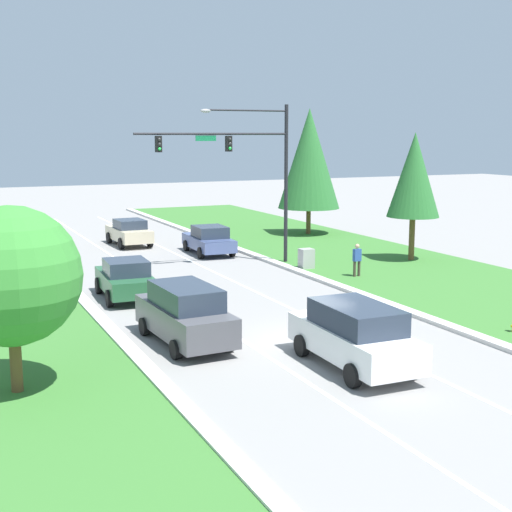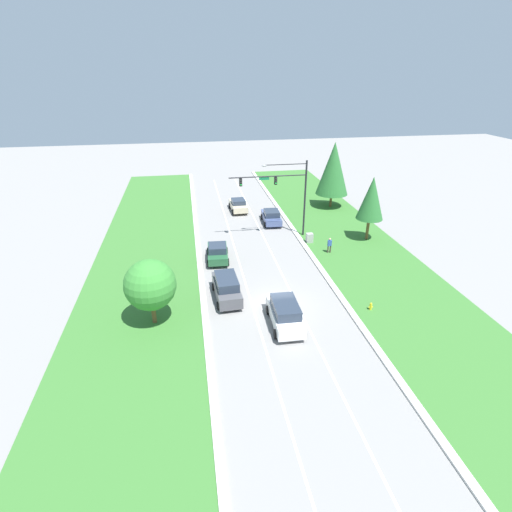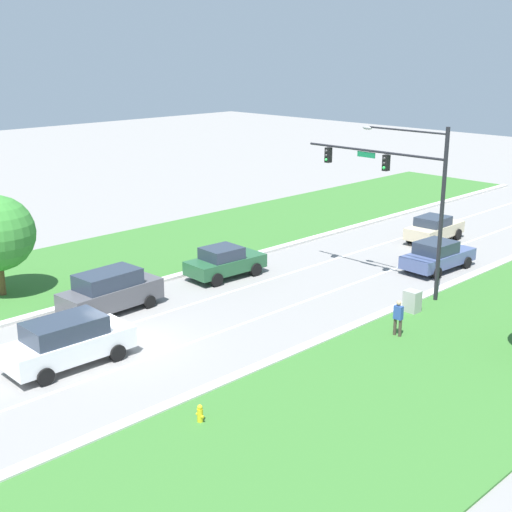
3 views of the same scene
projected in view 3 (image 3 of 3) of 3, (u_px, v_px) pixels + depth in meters
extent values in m
plane|color=gray|center=(125.00, 344.00, 30.05)|extent=(160.00, 160.00, 0.00)
cube|color=beige|center=(213.00, 386.00, 26.17)|extent=(0.50, 90.00, 0.15)
cube|color=beige|center=(56.00, 309.00, 33.88)|extent=(0.50, 90.00, 0.15)
cube|color=#38702D|center=(323.00, 441.00, 22.60)|extent=(10.00, 90.00, 0.08)
cube|color=#38702D|center=(6.00, 285.00, 37.48)|extent=(10.00, 90.00, 0.08)
cube|color=white|center=(101.00, 333.00, 31.28)|extent=(0.14, 81.00, 0.01)
cube|color=white|center=(151.00, 357.00, 28.82)|extent=(0.14, 81.00, 0.01)
cylinder|color=black|center=(441.00, 217.00, 33.96)|extent=(0.20, 0.20, 8.53)
cylinder|color=black|center=(373.00, 151.00, 36.03)|extent=(8.33, 0.12, 0.12)
cube|color=#147042|center=(366.00, 155.00, 36.38)|extent=(1.10, 0.04, 0.28)
cylinder|color=black|center=(406.00, 130.00, 34.42)|extent=(4.58, 0.09, 0.09)
ellipsoid|color=gray|center=(367.00, 128.00, 35.99)|extent=(0.56, 0.28, 0.20)
cube|color=black|center=(386.00, 163.00, 35.61)|extent=(0.28, 0.32, 0.80)
sphere|color=#2D2D2D|center=(384.00, 159.00, 35.43)|extent=(0.16, 0.16, 0.16)
sphere|color=#2D2D2D|center=(384.00, 163.00, 35.49)|extent=(0.16, 0.16, 0.16)
sphere|color=#23D647|center=(384.00, 168.00, 35.56)|extent=(0.16, 0.16, 0.16)
cube|color=black|center=(328.00, 155.00, 38.16)|extent=(0.28, 0.32, 0.80)
sphere|color=#2D2D2D|center=(326.00, 151.00, 37.98)|extent=(0.16, 0.16, 0.16)
sphere|color=#2D2D2D|center=(326.00, 155.00, 38.05)|extent=(0.16, 0.16, 0.16)
sphere|color=#23D647|center=(326.00, 160.00, 38.11)|extent=(0.16, 0.16, 0.16)
cube|color=#4C4C51|center=(111.00, 296.00, 33.56)|extent=(2.09, 5.02, 0.97)
cube|color=#283342|center=(108.00, 279.00, 33.23)|extent=(1.81, 3.04, 0.73)
cylinder|color=black|center=(149.00, 302.00, 34.19)|extent=(0.27, 0.64, 0.63)
cylinder|color=black|center=(126.00, 293.00, 35.37)|extent=(0.27, 0.64, 0.63)
cylinder|color=black|center=(96.00, 319.00, 32.03)|extent=(0.27, 0.64, 0.63)
cylinder|color=black|center=(73.00, 309.00, 33.21)|extent=(0.27, 0.64, 0.63)
cube|color=beige|center=(434.00, 230.00, 45.78)|extent=(2.02, 4.56, 0.75)
cube|color=#283342|center=(433.00, 221.00, 45.40)|extent=(1.75, 2.08, 0.57)
cylinder|color=black|center=(458.00, 234.00, 46.25)|extent=(0.26, 0.73, 0.72)
cylinder|color=black|center=(432.00, 230.00, 47.46)|extent=(0.26, 0.73, 0.72)
cylinder|color=black|center=(436.00, 243.00, 44.31)|extent=(0.26, 0.73, 0.72)
cylinder|color=black|center=(410.00, 237.00, 45.52)|extent=(0.26, 0.73, 0.72)
cube|color=#475684|center=(438.00, 258.00, 39.97)|extent=(2.17, 4.78, 0.69)
cube|color=#283342|center=(436.00, 247.00, 39.60)|extent=(1.84, 2.20, 0.66)
cylinder|color=black|center=(467.00, 263.00, 40.32)|extent=(0.27, 0.67, 0.66)
cylinder|color=black|center=(438.00, 256.00, 41.67)|extent=(0.27, 0.67, 0.66)
cylinder|color=black|center=(437.00, 273.00, 38.46)|extent=(0.27, 0.67, 0.66)
cylinder|color=black|center=(408.00, 265.00, 39.81)|extent=(0.27, 0.67, 0.66)
cube|color=#235633|center=(226.00, 264.00, 38.67)|extent=(2.14, 4.49, 0.73)
cube|color=#283342|center=(222.00, 253.00, 38.31)|extent=(1.82, 2.07, 0.63)
cylinder|color=black|center=(256.00, 269.00, 38.97)|extent=(0.28, 0.73, 0.72)
cylinder|color=black|center=(234.00, 262.00, 40.31)|extent=(0.28, 0.73, 0.72)
cylinder|color=black|center=(217.00, 280.00, 37.24)|extent=(0.28, 0.73, 0.72)
cylinder|color=black|center=(195.00, 272.00, 38.58)|extent=(0.28, 0.73, 0.72)
cube|color=white|center=(69.00, 346.00, 27.92)|extent=(2.07, 5.08, 0.88)
cube|color=#283342|center=(65.00, 328.00, 27.61)|extent=(1.83, 3.06, 0.73)
cylinder|color=black|center=(117.00, 353.00, 28.41)|extent=(0.25, 0.70, 0.69)
cylinder|color=black|center=(92.00, 339.00, 29.75)|extent=(0.25, 0.70, 0.69)
cylinder|color=black|center=(45.00, 377.00, 26.35)|extent=(0.25, 0.70, 0.69)
cylinder|color=black|center=(21.00, 361.00, 27.69)|extent=(0.25, 0.70, 0.69)
cube|color=#9E9E99|center=(412.00, 302.00, 33.45)|extent=(0.70, 0.60, 1.11)
cylinder|color=#42382D|center=(395.00, 327.00, 30.77)|extent=(0.14, 0.14, 0.84)
cylinder|color=#42382D|center=(400.00, 329.00, 30.60)|extent=(0.14, 0.14, 0.84)
cube|color=#2D4C99|center=(398.00, 312.00, 30.48)|extent=(0.39, 0.23, 0.60)
sphere|color=tan|center=(399.00, 303.00, 30.36)|extent=(0.22, 0.22, 0.22)
cylinder|color=gold|center=(200.00, 416.00, 23.66)|extent=(0.20, 0.20, 0.55)
sphere|color=gold|center=(200.00, 407.00, 23.57)|extent=(0.18, 0.18, 0.18)
cylinder|color=gold|center=(198.00, 414.00, 23.74)|extent=(0.10, 0.09, 0.09)
cylinder|color=gold|center=(202.00, 417.00, 23.57)|extent=(0.10, 0.09, 0.09)
cylinder|color=brown|center=(2.00, 278.00, 35.63)|extent=(0.32, 0.32, 1.86)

